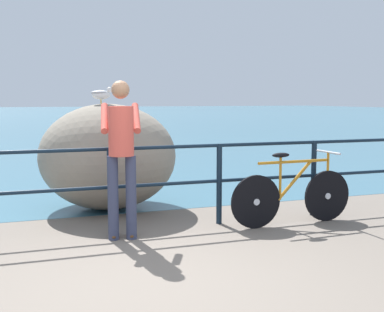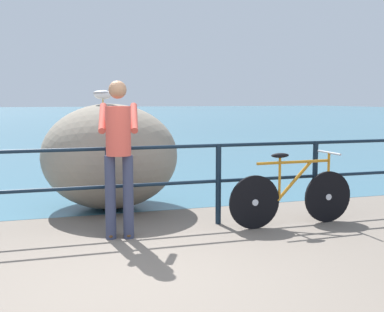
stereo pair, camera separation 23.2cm
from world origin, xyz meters
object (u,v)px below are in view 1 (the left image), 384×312
at_px(person_at_railing, 121,152).
at_px(breakwater_boulder_main, 108,156).
at_px(bicycle, 293,194).
at_px(seagull, 101,94).

relative_size(person_at_railing, breakwater_boulder_main, 0.91).
xyz_separation_m(bicycle, breakwater_boulder_main, (-2.02, 1.71, 0.37)).
relative_size(person_at_railing, seagull, 5.20).
relative_size(bicycle, seagull, 4.97).
bearing_deg(breakwater_boulder_main, seagull, -150.61).
bearing_deg(breakwater_boulder_main, person_at_railing, -94.53).
bearing_deg(breakwater_boulder_main, bicycle, -40.25).
height_order(bicycle, person_at_railing, person_at_railing).
distance_m(bicycle, seagull, 2.97).
bearing_deg(bicycle, seagull, 139.91).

